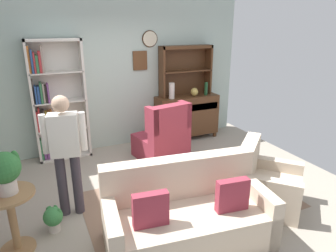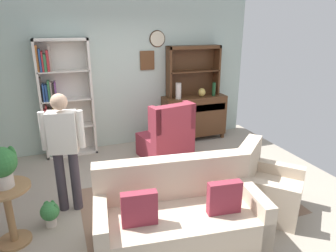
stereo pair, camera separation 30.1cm
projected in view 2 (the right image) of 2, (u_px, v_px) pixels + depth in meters
name	position (u px, v px, depth m)	size (l,w,h in m)	color
ground_plane	(166.00, 193.00, 4.41)	(5.40, 4.60, 0.02)	#9E9384
wall_back	(129.00, 74.00, 5.84)	(5.00, 0.09, 2.80)	#ADC1B7
area_rug	(187.00, 200.00, 4.20)	(2.82, 1.66, 0.01)	#846651
bookshelf	(62.00, 100.00, 5.37)	(0.90, 0.30, 2.10)	silver
sideboard	(194.00, 115.00, 6.31)	(1.30, 0.45, 0.92)	#4C2D19
sideboard_hutch	(193.00, 64.00, 6.07)	(1.10, 0.26, 1.00)	#4C2D19
vase_tall	(178.00, 91.00, 5.93)	(0.11, 0.11, 0.31)	beige
vase_round	(202.00, 92.00, 6.14)	(0.15, 0.15, 0.17)	tan
bottle_wine	(214.00, 89.00, 6.19)	(0.07, 0.07, 0.27)	#194223
couch_floral	(178.00, 217.00, 3.34)	(1.89, 1.08, 0.90)	beige
armchair_floral	(265.00, 189.00, 3.94)	(1.08, 1.08, 0.88)	beige
wingback_chair	(167.00, 139.00, 5.38)	(0.92, 0.93, 1.05)	maroon
plant_stand	(9.00, 209.00, 3.28)	(0.52, 0.52, 0.70)	#997047
potted_plant_large	(1.00, 164.00, 3.12)	(0.32, 0.32, 0.45)	beige
potted_plant_small	(50.00, 212.00, 3.64)	(0.22, 0.22, 0.31)	beige
person_reading	(64.00, 145.00, 3.74)	(0.53, 0.27, 1.56)	#38333D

